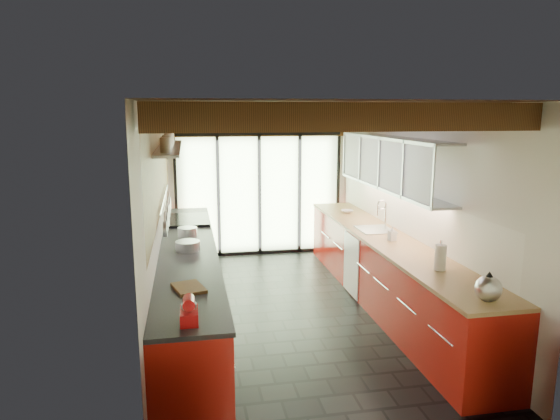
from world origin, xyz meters
The scene contains 18 objects.
ground centered at (0.00, 0.00, 0.00)m, with size 5.50×5.50×0.00m, color black.
room_shell centered at (0.00, 0.00, 1.65)m, with size 5.50×5.50×5.50m.
ceiling_beams centered at (0.00, 0.38, 2.46)m, with size 3.14×5.06×4.90m.
glass_door centered at (0.00, 2.69, 1.66)m, with size 2.95×0.10×2.90m.
left_counter centered at (-1.28, 0.00, 0.46)m, with size 0.68×5.00×0.92m.
range_stove centered at (-1.28, 1.45, 0.47)m, with size 0.66×0.90×0.97m.
right_counter centered at (1.27, 0.00, 0.46)m, with size 0.68×5.00×0.92m.
sink_assembly centered at (1.29, 0.40, 0.96)m, with size 0.45×0.52×0.43m.
upper_cabinets_right centered at (1.43, 0.30, 1.85)m, with size 0.34×3.00×3.00m.
left_wall_fixtures centered at (-1.47, 0.18, 1.85)m, with size 0.28×2.60×0.96m.
stand_mixer centered at (-1.27, -2.24, 1.01)m, with size 0.14×0.24×0.22m.
pot_large centered at (-1.27, 0.35, 1.00)m, with size 0.25×0.25×0.16m, color silver.
pot_small centered at (-1.27, -0.17, 0.98)m, with size 0.29×0.29×0.11m, color silver.
cutting_board centered at (-1.27, -1.51, 0.93)m, with size 0.25×0.35×0.03m, color brown.
kettle centered at (1.27, -2.25, 1.04)m, with size 0.24×0.29×0.27m.
paper_towel centered at (1.27, -1.41, 1.05)m, with size 0.13×0.13×0.32m.
soap_bottle centered at (1.27, -0.19, 1.02)m, with size 0.09×0.09×0.19m, color silver.
bowl centered at (1.27, 1.61, 0.94)m, with size 0.19×0.19×0.05m, color silver.
Camera 1 is at (-1.25, -5.93, 2.52)m, focal length 32.00 mm.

